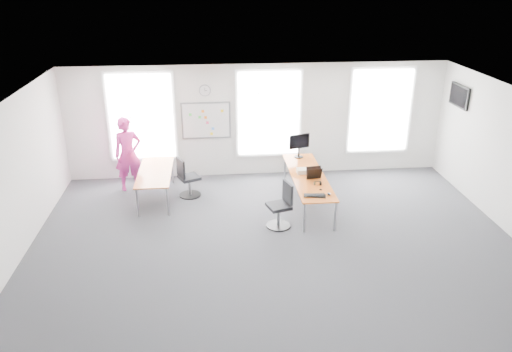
{
  "coord_description": "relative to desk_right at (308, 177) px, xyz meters",
  "views": [
    {
      "loc": [
        -1.23,
        -8.65,
        5.27
      ],
      "look_at": [
        -0.3,
        1.2,
        1.1
      ],
      "focal_mm": 35.0,
      "sensor_mm": 36.0,
      "label": 1
    }
  ],
  "objects": [
    {
      "name": "ceiling",
      "position": [
        -1.01,
        -2.03,
        2.33
      ],
      "size": [
        10.0,
        10.0,
        0.0
      ],
      "primitive_type": "plane",
      "rotation": [
        3.14,
        0.0,
        0.0
      ],
      "color": "white",
      "rests_on": "ground"
    },
    {
      "name": "desk_right",
      "position": [
        0.0,
        0.0,
        0.0
      ],
      "size": [
        0.79,
        2.95,
        0.72
      ],
      "color": "#B75F1A",
      "rests_on": "ground"
    },
    {
      "name": "keyboard",
      "position": [
        -0.07,
        -1.15,
        0.06
      ],
      "size": [
        0.5,
        0.27,
        0.02
      ],
      "primitive_type": "cube",
      "rotation": [
        0.0,
        0.0,
        -0.22
      ],
      "color": "black",
      "rests_on": "desk_right"
    },
    {
      "name": "lens_cap",
      "position": [
        0.13,
        -0.83,
        0.05
      ],
      "size": [
        0.08,
        0.08,
        0.01
      ],
      "primitive_type": "cylinder",
      "rotation": [
        0.0,
        0.0,
        -0.26
      ],
      "color": "black",
      "rests_on": "desk_right"
    },
    {
      "name": "monitor",
      "position": [
        -0.01,
        1.21,
        0.42
      ],
      "size": [
        0.55,
        0.23,
        0.63
      ],
      "rotation": [
        0.0,
        0.0,
        0.31
      ],
      "color": "black",
      "rests_on": "desk_right"
    },
    {
      "name": "mouse",
      "position": [
        0.25,
        -1.12,
        0.07
      ],
      "size": [
        0.1,
        0.13,
        0.04
      ],
      "primitive_type": "ellipsoid",
      "rotation": [
        0.0,
        0.0,
        0.26
      ],
      "color": "black",
      "rests_on": "desk_right"
    },
    {
      "name": "headphones",
      "position": [
        0.1,
        -0.58,
        0.09
      ],
      "size": [
        0.17,
        0.09,
        0.1
      ],
      "rotation": [
        0.0,
        0.0,
        -0.31
      ],
      "color": "black",
      "rests_on": "desk_right"
    },
    {
      "name": "tv",
      "position": [
        3.94,
        0.97,
        1.63
      ],
      "size": [
        0.06,
        0.9,
        0.55
      ],
      "primitive_type": "cube",
      "color": "black",
      "rests_on": "wall_right"
    },
    {
      "name": "whiteboard",
      "position": [
        -2.36,
        1.94,
        0.88
      ],
      "size": [
        1.2,
        0.03,
        0.9
      ],
      "primitive_type": "cube",
      "color": "silver",
      "rests_on": "wall_back"
    },
    {
      "name": "person",
      "position": [
        -4.33,
        1.27,
        0.27
      ],
      "size": [
        0.8,
        0.66,
        1.88
      ],
      "primitive_type": "imported",
      "rotation": [
        0.0,
        0.0,
        0.37
      ],
      "color": "#D02D89",
      "rests_on": "ground"
    },
    {
      "name": "wall_clock",
      "position": [
        -2.36,
        1.94,
        1.68
      ],
      "size": [
        0.3,
        0.04,
        0.3
      ],
      "primitive_type": "cylinder",
      "rotation": [
        1.57,
        0.0,
        0.0
      ],
      "color": "gray",
      "rests_on": "wall_back"
    },
    {
      "name": "wall_left",
      "position": [
        -6.01,
        -2.03,
        0.83
      ],
      "size": [
        0.0,
        10.0,
        10.0
      ],
      "primitive_type": "plane",
      "rotation": [
        1.57,
        0.0,
        1.57
      ],
      "color": "white",
      "rests_on": "ground"
    },
    {
      "name": "paper_stack",
      "position": [
        -0.08,
        0.16,
        0.1
      ],
      "size": [
        0.31,
        0.23,
        0.11
      ],
      "primitive_type": "cube",
      "rotation": [
        0.0,
        0.0,
        0.0
      ],
      "color": "beige",
      "rests_on": "desk_right"
    },
    {
      "name": "wall_front",
      "position": [
        -1.01,
        -6.03,
        0.83
      ],
      "size": [
        10.0,
        0.0,
        10.0
      ],
      "primitive_type": "plane",
      "rotation": [
        -1.57,
        0.0,
        0.0
      ],
      "color": "white",
      "rests_on": "ground"
    },
    {
      "name": "laptop_sleeve",
      "position": [
        0.1,
        -0.2,
        0.19
      ],
      "size": [
        0.36,
        0.22,
        0.28
      ],
      "rotation": [
        0.0,
        0.0,
        0.1
      ],
      "color": "black",
      "rests_on": "desk_right"
    },
    {
      "name": "desk_left",
      "position": [
        -3.62,
        0.59,
        -0.01
      ],
      "size": [
        0.79,
        1.97,
        0.72
      ],
      "color": "#B75F1A",
      "rests_on": "ground"
    },
    {
      "name": "chair_right",
      "position": [
        -0.78,
        -1.08,
        -0.23
      ],
      "size": [
        0.57,
        0.57,
        1.01
      ],
      "rotation": [
        0.0,
        0.0,
        -1.28
      ],
      "color": "black",
      "rests_on": "ground"
    },
    {
      "name": "chair_left",
      "position": [
        -2.87,
        0.66,
        -0.23
      ],
      "size": [
        0.61,
        0.6,
        1.01
      ],
      "rotation": [
        0.0,
        0.0,
        2.01
      ],
      "color": "black",
      "rests_on": "ground"
    },
    {
      "name": "window_left",
      "position": [
        -4.01,
        1.94,
        1.03
      ],
      "size": [
        1.6,
        0.06,
        2.2
      ],
      "primitive_type": "cube",
      "color": "silver",
      "rests_on": "wall_back"
    },
    {
      "name": "floor",
      "position": [
        -1.01,
        -2.03,
        -0.67
      ],
      "size": [
        10.0,
        10.0,
        0.0
      ],
      "primitive_type": "plane",
      "color": "#26272C",
      "rests_on": "ground"
    },
    {
      "name": "wall_back",
      "position": [
        -1.01,
        1.97,
        0.83
      ],
      "size": [
        10.0,
        0.0,
        10.0
      ],
      "primitive_type": "plane",
      "rotation": [
        1.57,
        0.0,
        0.0
      ],
      "color": "white",
      "rests_on": "ground"
    },
    {
      "name": "window_mid",
      "position": [
        -0.71,
        1.94,
        1.03
      ],
      "size": [
        1.6,
        0.06,
        2.2
      ],
      "primitive_type": "cube",
      "color": "silver",
      "rests_on": "wall_back"
    },
    {
      "name": "window_right",
      "position": [
        2.29,
        1.94,
        1.03
      ],
      "size": [
        1.6,
        0.06,
        2.2
      ],
      "primitive_type": "cube",
      "color": "silver",
      "rests_on": "wall_back"
    }
  ]
}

